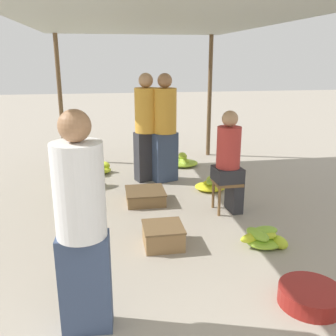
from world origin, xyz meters
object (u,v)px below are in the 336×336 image
object	(u,v)px
banana_pile_right_2	(212,185)
basin_black	(310,296)
vendor_seated	(230,160)
crate_mid	(145,196)
banana_pile_right_1	(264,238)
banana_pile_left_2	(99,169)
banana_pile_left_1	(90,179)
stool	(227,187)
banana_pile_right_0	(183,162)
crate_near	(163,236)
banana_pile_left_0	(83,202)
shopper_walking_mid	(147,126)
shopper_walking_far	(165,127)
vendor_foreground	(81,224)

from	to	relation	value
banana_pile_right_2	basin_black	bearing A→B (deg)	-89.54
vendor_seated	crate_mid	size ratio (longest dim) A/B	2.47
banana_pile_right_1	banana_pile_left_2	bearing A→B (deg)	121.00
banana_pile_left_2	banana_pile_right_1	xyz separation A→B (m)	(1.76, -2.93, 0.02)
banana_pile_left_1	stool	bearing A→B (deg)	-35.51
banana_pile_right_0	crate_near	bearing A→B (deg)	-105.70
banana_pile_left_0	banana_pile_right_2	bearing A→B (deg)	12.14
banana_pile_right_2	shopper_walking_mid	size ratio (longest dim) A/B	0.31
banana_pile_left_2	shopper_walking_mid	world-z (taller)	shopper_walking_mid
crate_near	shopper_walking_far	world-z (taller)	shopper_walking_far
banana_pile_left_0	crate_mid	xyz separation A→B (m)	(0.84, 0.03, 0.02)
banana_pile_right_2	crate_near	world-z (taller)	crate_near
basin_black	crate_near	world-z (taller)	crate_near
banana_pile_right_2	banana_pile_right_0	bearing A→B (deg)	97.41
banana_pile_left_2	shopper_walking_far	size ratio (longest dim) A/B	0.29
crate_mid	stool	bearing A→B (deg)	-25.55
basin_black	banana_pile_right_1	bearing A→B (deg)	88.43
stool	vendor_seated	bearing A→B (deg)	-4.16
crate_mid	shopper_walking_far	world-z (taller)	shopper_walking_far
banana_pile_right_0	stool	bearing A→B (deg)	-86.83
shopper_walking_far	crate_mid	bearing A→B (deg)	-115.27
banana_pile_right_0	shopper_walking_far	distance (m)	1.23
banana_pile_left_2	crate_near	world-z (taller)	crate_near
basin_black	banana_pile_right_0	xyz separation A→B (m)	(-0.19, 4.15, 0.01)
shopper_walking_mid	banana_pile_left_2	bearing A→B (deg)	148.85
vendor_seated	banana_pile_right_2	bearing A→B (deg)	87.89
stool	banana_pile_right_2	size ratio (longest dim) A/B	0.77
shopper_walking_far	banana_pile_left_2	bearing A→B (deg)	151.82
shopper_walking_mid	banana_pile_right_0	bearing A→B (deg)	43.55
shopper_walking_far	crate_near	bearing A→B (deg)	-99.63
shopper_walking_far	stool	bearing A→B (deg)	-66.79
banana_pile_left_0	shopper_walking_far	world-z (taller)	shopper_walking_far
stool	banana_pile_left_1	distance (m)	2.20
banana_pile_left_0	shopper_walking_far	size ratio (longest dim) A/B	0.27
banana_pile_right_0	crate_near	world-z (taller)	banana_pile_right_0
basin_black	banana_pile_left_1	size ratio (longest dim) A/B	1.10
banana_pile_right_0	crate_mid	xyz separation A→B (m)	(-0.89, -1.69, 0.01)
banana_pile_left_0	shopper_walking_mid	distance (m)	1.63
banana_pile_right_1	banana_pile_right_2	distance (m)	1.84
banana_pile_right_1	crate_mid	size ratio (longest dim) A/B	0.99
shopper_walking_mid	shopper_walking_far	bearing A→B (deg)	-18.79
vendor_seated	crate_mid	xyz separation A→B (m)	(-1.03, 0.48, -0.60)
crate_near	banana_pile_left_1	bearing A→B (deg)	111.81
basin_black	shopper_walking_mid	distance (m)	3.65
crate_near	shopper_walking_mid	distance (m)	2.39
banana_pile_left_0	vendor_foreground	bearing A→B (deg)	-86.38
vendor_seated	banana_pile_right_0	size ratio (longest dim) A/B	2.41
banana_pile_right_2	vendor_foreground	bearing A→B (deg)	-121.89
banana_pile_right_1	crate_near	xyz separation A→B (m)	(-1.06, 0.19, 0.02)
banana_pile_right_0	banana_pile_right_2	world-z (taller)	banana_pile_right_0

